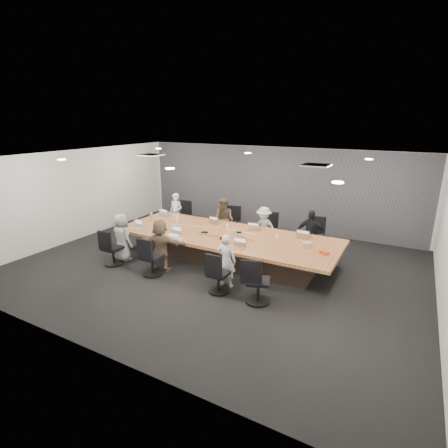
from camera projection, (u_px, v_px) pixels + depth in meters
The scene contains 40 objects.
floor at pixel (217, 266), 9.13m from camera, with size 10.00×8.00×0.00m, color black.
ceiling at pixel (216, 158), 8.32m from camera, with size 10.00×8.00×0.00m, color white.
wall_back at pixel (274, 188), 12.08m from camera, with size 10.00×2.80×0.00m, color beige.
wall_front at pixel (87, 275), 5.37m from camera, with size 10.00×2.80×0.00m, color beige.
wall_left at pixel (79, 195), 11.03m from camera, with size 8.00×2.80×0.00m, color beige.
curtain at pixel (273, 188), 12.01m from camera, with size 9.80×0.04×2.80m, color #4E4E56.
conference_table at pixel (226, 246), 9.44m from camera, with size 6.00×2.20×0.74m.
chair_0 at pixel (182, 218), 12.08m from camera, with size 0.52×0.52×0.78m, color black, non-canonical shape.
chair_1 at pixel (229, 225), 11.22m from camera, with size 0.57×0.57×0.84m, color black, non-canonical shape.
chair_2 at pixel (268, 232), 10.62m from camera, with size 0.52×0.52×0.77m, color black, non-canonical shape.
chair_3 at pixel (313, 238), 9.98m from camera, with size 0.57×0.57×0.84m, color black, non-canonical shape.
chair_4 at pixel (113, 251), 9.14m from camera, with size 0.51×0.51×0.75m, color black, non-canonical shape.
chair_5 at pixel (152, 260), 8.53m from camera, with size 0.52×0.52×0.77m, color black, non-canonical shape.
chair_6 at pixel (219, 277), 7.68m from camera, with size 0.49×0.49×0.73m, color black, non-canonical shape.
chair_7 at pixel (258, 285), 7.23m from camera, with size 0.55×0.55×0.81m, color black, non-canonical shape.
person_0 at pixel (176, 213), 11.71m from camera, with size 0.49×0.32×1.33m, color silver.
laptop_0 at pixel (166, 214), 11.22m from camera, with size 0.35×0.24×0.02m, color #B2B2B7.
person_1 at pixel (224, 220), 10.85m from camera, with size 0.66×0.52×1.37m, color brown.
laptop_1 at pixel (215, 222), 10.37m from camera, with size 0.34×0.23×0.02m, color #8C6647.
person_2 at pixel (264, 228), 10.26m from camera, with size 0.81×0.47×1.25m, color #A6A6A6.
laptop_2 at pixel (256, 229), 9.76m from camera, with size 0.32×0.22×0.02m, color #8C6647.
person_3 at pixel (310, 234), 9.61m from camera, with size 0.78×0.33×1.33m, color black.
laptop_3 at pixel (304, 236), 9.13m from camera, with size 0.34×0.23×0.02m, color #8C6647.
person_4 at pixel (122, 237), 9.36m from camera, with size 0.64×0.41×1.30m, color gray.
laptop_4 at pixel (136, 228), 9.79m from camera, with size 0.30×0.21×0.02m, color #B2B2B7.
person_5 at pixel (161, 245), 8.74m from camera, with size 1.24×0.39×1.34m, color brown.
laptop_5 at pixel (174, 236), 9.18m from camera, with size 0.33×0.23×0.02m, color #B2B2B7.
person_6 at pixel (226, 261), 7.90m from camera, with size 0.45×0.30×1.25m, color #BDBDBD.
laptop_6 at pixel (237, 248), 8.32m from camera, with size 0.33×0.23×0.02m, color #8C6647.
bottle_green_left at pixel (151, 216), 10.62m from camera, with size 0.07×0.07×0.26m, color #57A154.
bottle_green_right at pixel (235, 236), 8.75m from camera, with size 0.07×0.07×0.27m, color #57A154.
bottle_clear at pixel (177, 219), 10.35m from camera, with size 0.06×0.06×0.21m, color silver.
cup_white_far at pixel (227, 226), 9.86m from camera, with size 0.08×0.08×0.09m, color white.
cup_white_near at pixel (277, 237), 8.98m from camera, with size 0.08×0.08×0.10m, color white.
mug_brown at pixel (141, 222), 10.24m from camera, with size 0.10×0.10×0.12m, color brown.
mic_left at pixel (205, 232), 9.44m from camera, with size 0.16×0.11×0.03m, color black.
mic_right at pixel (238, 232), 9.45m from camera, with size 0.16×0.11×0.03m, color black.
stapler at pixel (222, 239), 8.86m from camera, with size 0.17×0.04×0.06m, color black.
canvas_bag at pixel (307, 245), 8.36m from camera, with size 0.24×0.15×0.13m, color tan.
snack_packet at pixel (324, 253), 7.98m from camera, with size 0.20×0.13×0.04m, color red.
Camera 1 is at (4.22, -7.29, 3.71)m, focal length 28.00 mm.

